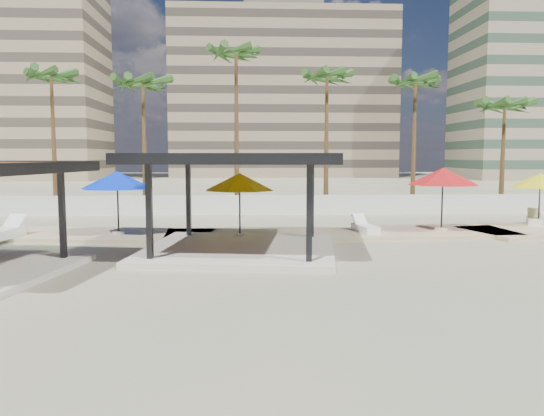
{
  "coord_description": "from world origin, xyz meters",
  "views": [
    {
      "loc": [
        -2.36,
        -17.01,
        3.67
      ],
      "look_at": [
        -1.25,
        5.86,
        1.4
      ],
      "focal_mm": 35.0,
      "sensor_mm": 36.0,
      "label": 1
    }
  ],
  "objects": [
    {
      "name": "lounger_d",
      "position": [
        12.39,
        9.24,
        0.36
      ],
      "size": [
        1.42,
        2.07,
        0.75
      ],
      "rotation": [
        0.0,
        0.0,
        1.13
      ],
      "color": "white",
      "rests_on": "promenade"
    },
    {
      "name": "umbrella_c",
      "position": [
        6.74,
        7.11,
        2.7
      ],
      "size": [
        3.59,
        3.59,
        2.94
      ],
      "rotation": [
        0.0,
        0.0,
        -0.09
      ],
      "color": "beige",
      "rests_on": "promenade"
    },
    {
      "name": "palm_b",
      "position": [
        -15.0,
        18.7,
        8.49
      ],
      "size": [
        3.0,
        3.0,
        9.67
      ],
      "color": "brown",
      "rests_on": "ground"
    },
    {
      "name": "umbrella_b",
      "position": [
        -2.65,
        5.8,
        2.54
      ],
      "size": [
        3.88,
        3.88,
        2.75
      ],
      "rotation": [
        0.0,
        0.0,
        -0.31
      ],
      "color": "beige",
      "rests_on": "promenade"
    },
    {
      "name": "lounger_b",
      "position": [
        3.08,
        6.9,
        0.36
      ],
      "size": [
        1.01,
        2.08,
        0.76
      ],
      "rotation": [
        0.0,
        0.0,
        1.76
      ],
      "color": "white",
      "rests_on": "promenade"
    },
    {
      "name": "palm_e",
      "position": [
        3.0,
        18.4,
        8.53
      ],
      "size": [
        3.0,
        3.0,
        9.72
      ],
      "color": "brown",
      "rests_on": "ground"
    },
    {
      "name": "palm_g",
      "position": [
        15.0,
        18.2,
        6.76
      ],
      "size": [
        3.0,
        3.0,
        7.84
      ],
      "color": "brown",
      "rests_on": "ground"
    },
    {
      "name": "lounger_a",
      "position": [
        -12.67,
        5.85,
        0.4
      ],
      "size": [
        1.03,
        2.48,
        0.91
      ],
      "rotation": [
        0.0,
        0.0,
        1.46
      ],
      "color": "white",
      "rests_on": "promenade"
    },
    {
      "name": "boundary_wall",
      "position": [
        0.0,
        16.0,
        0.6
      ],
      "size": [
        56.0,
        0.3,
        1.2
      ],
      "primitive_type": "cube",
      "color": "silver",
      "rests_on": "ground"
    },
    {
      "name": "promenade",
      "position": [
        2.0,
        7.67,
        0.06
      ],
      "size": [
        44.45,
        7.97,
        0.24
      ],
      "color": "#C6B284",
      "rests_on": "ground"
    },
    {
      "name": "ground",
      "position": [
        0.0,
        0.0,
        0.0
      ],
      "size": [
        200.0,
        200.0,
        0.0
      ],
      "primitive_type": "plane",
      "color": "tan",
      "rests_on": "ground"
    },
    {
      "name": "palm_d",
      "position": [
        -3.0,
        18.9,
        9.98
      ],
      "size": [
        3.0,
        3.0,
        11.28
      ],
      "color": "brown",
      "rests_on": "ground"
    },
    {
      "name": "building_mid",
      "position": [
        4.0,
        78.0,
        14.27
      ],
      "size": [
        38.0,
        16.0,
        30.4
      ],
      "color": "#847259",
      "rests_on": "ground"
    },
    {
      "name": "pavilion_central",
      "position": [
        -2.6,
        3.05,
        2.24
      ],
      "size": [
        8.34,
        8.34,
        3.75
      ],
      "rotation": [
        0.0,
        0.0,
        -0.14
      ],
      "color": "beige",
      "rests_on": "ground"
    },
    {
      "name": "palm_c",
      "position": [
        -9.0,
        18.1,
        7.97
      ],
      "size": [
        3.0,
        3.0,
        9.12
      ],
      "color": "brown",
      "rests_on": "ground"
    },
    {
      "name": "palm_f",
      "position": [
        9.0,
        18.6,
        8.24
      ],
      "size": [
        3.0,
        3.0,
        9.41
      ],
      "color": "brown",
      "rests_on": "ground"
    },
    {
      "name": "umbrella_e",
      "position": [
        12.39,
        8.88,
        2.41
      ],
      "size": [
        3.64,
        3.64,
        2.6
      ],
      "rotation": [
        0.0,
        0.0,
        0.29
      ],
      "color": "beige",
      "rests_on": "promenade"
    },
    {
      "name": "umbrella_f",
      "position": [
        -8.06,
        6.67,
        2.59
      ],
      "size": [
        3.45,
        3.45,
        2.8
      ],
      "rotation": [
        0.0,
        0.0,
        0.1
      ],
      "color": "beige",
      "rests_on": "promenade"
    }
  ]
}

